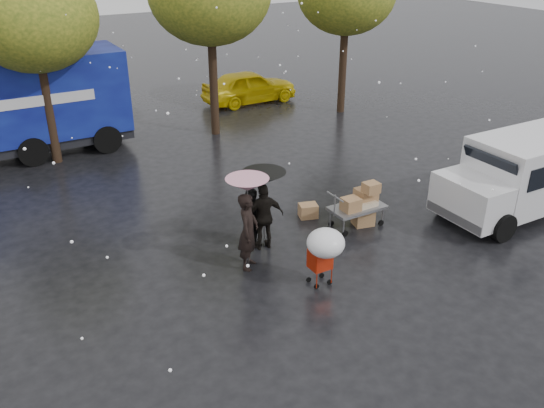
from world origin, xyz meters
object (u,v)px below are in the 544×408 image
person_black (264,217)px  vendor_cart (360,201)px  blue_truck (10,108)px  yellow_taxi (249,87)px  shopping_cart (325,246)px  white_van (525,173)px  person_pink (248,231)px

person_black → vendor_cart: 2.82m
blue_truck → yellow_taxi: size_ratio=1.92×
shopping_cart → white_van: size_ratio=0.30×
white_van → blue_truck: blue_truck is taller
shopping_cart → yellow_taxi: bearing=68.5°
person_pink → shopping_cart: bearing=-104.5°
person_black → yellow_taxi: bearing=-108.9°
vendor_cart → person_black: bearing=175.2°
person_pink → vendor_cart: bearing=-42.0°
vendor_cart → shopping_cart: size_ratio=1.04×
vendor_cart → yellow_taxi: size_ratio=0.35×
vendor_cart → yellow_taxi: 12.51m
person_black → white_van: size_ratio=0.36×
person_black → blue_truck: bearing=-58.7°
blue_truck → yellow_taxi: blue_truck is taller
person_pink → shopping_cart: size_ratio=1.30×
person_pink → yellow_taxi: bearing=14.2°
yellow_taxi → person_pink: bearing=151.5°
person_black → vendor_cart: person_black is taller
white_van → yellow_taxi: bearing=96.1°
person_black → shopping_cart: 2.23m
person_pink → white_van: white_van is taller
shopping_cart → yellow_taxi: size_ratio=0.34×
white_van → shopping_cart: bearing=-176.5°
vendor_cart → shopping_cart: (-2.51, -1.97, 0.34)m
person_black → shopping_cart: bearing=104.9°
blue_truck → yellow_taxi: bearing=11.3°
white_van → blue_truck: 16.52m
person_pink → person_black: size_ratio=1.09×
white_van → blue_truck: (-11.72, 11.63, 0.60)m
shopping_cart → yellow_taxi: 15.16m
person_black → blue_truck: size_ratio=0.21×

